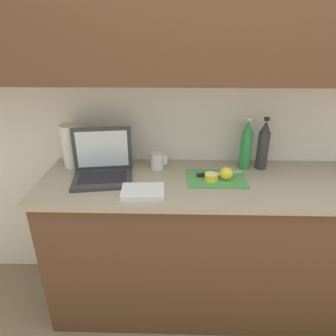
# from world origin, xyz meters

# --- Properties ---
(ground_plane) EXTENTS (12.00, 12.00, 0.00)m
(ground_plane) POSITION_xyz_m (0.00, 0.00, 0.00)
(ground_plane) COLOR #847056
(ground_plane) RESTS_ON ground
(wall_back) EXTENTS (5.20, 0.38, 2.60)m
(wall_back) POSITION_xyz_m (-0.00, 0.22, 1.56)
(wall_back) COLOR white
(wall_back) RESTS_ON ground_plane
(counter_unit) EXTENTS (2.10, 0.59, 0.91)m
(counter_unit) POSITION_xyz_m (0.02, 0.00, 0.46)
(counter_unit) COLOR brown
(counter_unit) RESTS_ON ground_plane
(laptop) EXTENTS (0.37, 0.31, 0.27)m
(laptop) POSITION_xyz_m (-0.70, 0.03, 0.97)
(laptop) COLOR #333338
(laptop) RESTS_ON counter_unit
(cutting_board) EXTENTS (0.33, 0.24, 0.01)m
(cutting_board) POSITION_xyz_m (-0.05, 0.02, 0.91)
(cutting_board) COLOR #4C9E51
(cutting_board) RESTS_ON counter_unit
(knife) EXTENTS (0.28, 0.11, 0.02)m
(knife) POSITION_xyz_m (-0.07, 0.05, 0.92)
(knife) COLOR silver
(knife) RESTS_ON cutting_board
(lemon_half_cut) EXTENTS (0.07, 0.07, 0.04)m
(lemon_half_cut) POSITION_xyz_m (-0.08, -0.01, 0.93)
(lemon_half_cut) COLOR yellow
(lemon_half_cut) RESTS_ON cutting_board
(lemon_whole_beside) EXTENTS (0.07, 0.07, 0.07)m
(lemon_whole_beside) POSITION_xyz_m (0.00, -0.00, 0.95)
(lemon_whole_beside) COLOR yellow
(lemon_whole_beside) RESTS_ON cutting_board
(bottle_green_soda) EXTENTS (0.07, 0.07, 0.32)m
(bottle_green_soda) POSITION_xyz_m (0.24, 0.18, 1.05)
(bottle_green_soda) COLOR #333338
(bottle_green_soda) RESTS_ON counter_unit
(bottle_oil_tall) EXTENTS (0.07, 0.07, 0.32)m
(bottle_oil_tall) POSITION_xyz_m (0.14, 0.18, 1.05)
(bottle_oil_tall) COLOR #2D934C
(bottle_oil_tall) RESTS_ON counter_unit
(measuring_cup) EXTENTS (0.10, 0.08, 0.10)m
(measuring_cup) POSITION_xyz_m (-0.39, 0.16, 0.96)
(measuring_cup) COLOR silver
(measuring_cup) RESTS_ON counter_unit
(paper_towel_roll) EXTENTS (0.12, 0.12, 0.26)m
(paper_towel_roll) POSITION_xyz_m (-0.91, 0.18, 1.04)
(paper_towel_roll) COLOR white
(paper_towel_roll) RESTS_ON counter_unit
(dish_towel) EXTENTS (0.23, 0.17, 0.02)m
(dish_towel) POSITION_xyz_m (-0.45, -0.16, 0.92)
(dish_towel) COLOR white
(dish_towel) RESTS_ON counter_unit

